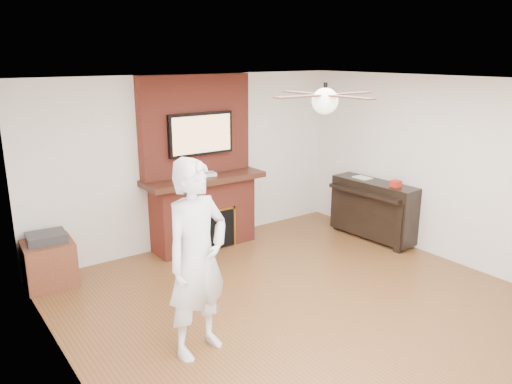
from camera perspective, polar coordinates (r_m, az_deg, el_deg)
room_shell at (r=5.23m, az=7.46°, el=-1.51°), size 5.36×5.86×2.86m
fireplace at (r=7.29m, az=-6.33°, el=1.33°), size 1.78×0.64×2.50m
tv at (r=7.12m, az=-6.32°, el=6.61°), size 1.00×0.08×0.60m
ceiling_fan at (r=5.02m, az=7.89°, el=10.38°), size 1.21×1.21×0.31m
person at (r=4.66m, az=-6.74°, el=-7.62°), size 0.78×0.61×1.89m
side_table at (r=6.71m, az=-22.58°, el=-7.27°), size 0.62×0.62×0.67m
piano at (r=7.86m, az=13.29°, el=-1.82°), size 0.60×1.41×1.00m
cable_box at (r=7.19m, az=-5.96°, el=2.02°), size 0.35×0.24×0.05m
candle_orange at (r=7.32m, az=-5.98°, el=-6.24°), size 0.07×0.07×0.13m
candle_green at (r=7.35m, az=-5.93°, el=-6.31°), size 0.07×0.07×0.10m
candle_cream at (r=7.41m, az=-4.92°, el=-6.10°), size 0.08×0.08×0.10m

